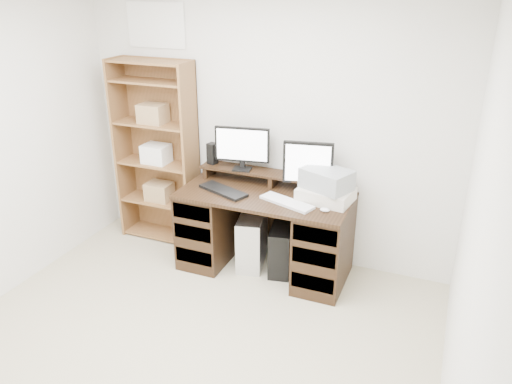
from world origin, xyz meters
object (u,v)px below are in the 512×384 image
Objects in this scene: desk at (265,230)px; monitor_wide at (242,146)px; printer at (326,194)px; bookshelf at (158,151)px; tower_black at (282,248)px; monitor_small at (308,166)px; tower_silver at (252,239)px.

monitor_wide is (-0.30, 0.19, 0.70)m from desk.
printer is (0.52, 0.06, 0.42)m from desk.
bookshelf is (-1.74, 0.15, 0.11)m from printer.
tower_black is 1.54m from bookshelf.
monitor_small is at bearing 22.87° from desk.
desk is 1.34m from bookshelf.
bookshelf reaches higher than monitor_wide.
tower_silver is at bearing -171.99° from printer.
bookshelf reaches higher than tower_black.
printer is at bearing 6.63° from desk.
bookshelf reaches higher than desk.
desk is 3.21× the size of tower_black.
desk is at bearing -31.98° from tower_silver.
monitor_small is at bearing -2.30° from tower_silver.
monitor_wide reaches higher than desk.
printer is 0.24× the size of bookshelf.
monitor_small is at bearing -14.23° from monitor_wide.
desk is 0.78m from monitor_wide.
tower_black is (0.30, -0.01, -0.03)m from tower_silver.
printer is 0.69m from tower_black.
monitor_small is 1.00× the size of tower_black.
desk is 0.83× the size of bookshelf.
monitor_wide is 1.00× the size of tower_silver.
desk is 3.03× the size of tower_silver.
monitor_small is 1.55m from bookshelf.
monitor_wide is 0.64m from monitor_small.
printer is 0.94× the size of tower_black.
tower_silver is 0.28× the size of bookshelf.
desk is at bearing -166.15° from printer.
desk reaches higher than tower_silver.
tower_black is 0.26× the size of bookshelf.
tower_silver is 1.27m from bookshelf.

